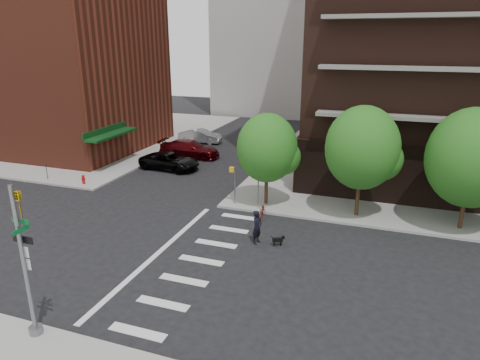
# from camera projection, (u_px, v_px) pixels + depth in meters

# --- Properties ---
(ground) EXTENTS (120.00, 120.00, 0.00)m
(ground) POSITION_uv_depth(u_px,v_px,m) (150.00, 251.00, 22.93)
(ground) COLOR black
(ground) RESTS_ON ground
(sidewalk_nw) EXTENTS (31.00, 33.00, 0.15)m
(sidewalk_nw) POSITION_uv_depth(u_px,v_px,m) (74.00, 133.00, 51.68)
(sidewalk_nw) COLOR gray
(sidewalk_nw) RESTS_ON ground
(crosswalk) EXTENTS (3.85, 13.00, 0.01)m
(crosswalk) POSITION_uv_depth(u_px,v_px,m) (187.00, 258.00, 22.23)
(crosswalk) COLOR silver
(crosswalk) RESTS_ON ground
(midrise_nw) EXTENTS (21.40, 15.50, 20.00)m
(midrise_nw) POSITION_uv_depth(u_px,v_px,m) (45.00, 46.00, 42.81)
(midrise_nw) COLOR maroon
(midrise_nw) RESTS_ON sidewalk_nw
(tree_a) EXTENTS (4.00, 4.00, 5.90)m
(tree_a) POSITION_uv_depth(u_px,v_px,m) (267.00, 148.00, 28.01)
(tree_a) COLOR #301E11
(tree_a) RESTS_ON sidewalk_ne
(tree_b) EXTENTS (4.50, 4.50, 6.65)m
(tree_b) POSITION_uv_depth(u_px,v_px,m) (362.00, 148.00, 25.97)
(tree_b) COLOR #301E11
(tree_b) RESTS_ON sidewalk_ne
(tree_c) EXTENTS (5.00, 5.00, 6.80)m
(tree_c) POSITION_uv_depth(u_px,v_px,m) (472.00, 158.00, 24.10)
(tree_c) COLOR #301E11
(tree_c) RESTS_ON sidewalk_ne
(traffic_signal) EXTENTS (0.90, 0.75, 6.00)m
(traffic_signal) POSITION_uv_depth(u_px,v_px,m) (27.00, 275.00, 15.52)
(traffic_signal) COLOR slate
(traffic_signal) RESTS_ON sidewalk_s
(pedestrian_signal) EXTENTS (2.18, 0.67, 2.60)m
(pedestrian_signal) POSITION_uv_depth(u_px,v_px,m) (240.00, 180.00, 28.71)
(pedestrian_signal) COLOR slate
(pedestrian_signal) RESTS_ON sidewalk_ne
(fire_hydrant) EXTENTS (0.24, 0.24, 0.73)m
(fire_hydrant) POSITION_uv_depth(u_px,v_px,m) (83.00, 179.00, 33.05)
(fire_hydrant) COLOR #A50C0C
(fire_hydrant) RESTS_ON sidewalk_nw
(parking_meter) EXTENTS (0.10, 0.08, 1.32)m
(parking_meter) POSITION_uv_depth(u_px,v_px,m) (46.00, 170.00, 34.03)
(parking_meter) COLOR black
(parking_meter) RESTS_ON sidewalk_nw
(parked_car_black) EXTENTS (2.88, 5.49, 1.48)m
(parked_car_black) POSITION_uv_depth(u_px,v_px,m) (170.00, 161.00, 37.16)
(parked_car_black) COLOR black
(parked_car_black) RESTS_ON ground
(parked_car_maroon) EXTENTS (2.91, 5.99, 1.68)m
(parked_car_maroon) POSITION_uv_depth(u_px,v_px,m) (190.00, 149.00, 40.90)
(parked_car_maroon) COLOR #400508
(parked_car_maroon) RESTS_ON ground
(parked_car_silver) EXTENTS (2.00, 4.78, 1.54)m
(parked_car_silver) POSITION_uv_depth(u_px,v_px,m) (200.00, 136.00, 46.76)
(parked_car_silver) COLOR #A5A8AD
(parked_car_silver) RESTS_ON ground
(scooter) EXTENTS (0.83, 1.73, 0.87)m
(scooter) POSITION_uv_depth(u_px,v_px,m) (262.00, 211.00, 27.25)
(scooter) COLOR maroon
(scooter) RESTS_ON ground
(dog_walker) EXTENTS (0.79, 0.62, 1.93)m
(dog_walker) POSITION_uv_depth(u_px,v_px,m) (257.00, 227.00, 23.58)
(dog_walker) COLOR black
(dog_walker) RESTS_ON ground
(dog) EXTENTS (0.67, 0.41, 0.56)m
(dog) POSITION_uv_depth(u_px,v_px,m) (278.00, 240.00, 23.46)
(dog) COLOR black
(dog) RESTS_ON ground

